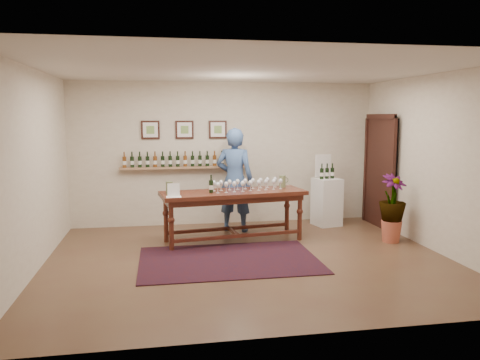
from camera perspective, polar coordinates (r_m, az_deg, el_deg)
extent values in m
plane|color=brown|center=(7.13, 1.12, -9.66)|extent=(6.00, 6.00, 0.00)
plane|color=beige|center=(9.30, -1.81, 3.22)|extent=(6.00, 0.00, 6.00)
plane|color=beige|center=(4.44, 7.37, -1.80)|extent=(6.00, 0.00, 6.00)
plane|color=beige|center=(6.93, -24.01, 1.01)|extent=(0.00, 5.00, 5.00)
plane|color=beige|center=(7.98, 22.82, 1.87)|extent=(0.00, 5.00, 5.00)
plane|color=beige|center=(6.84, 1.19, 13.35)|extent=(6.00, 6.00, 0.00)
cube|color=#A87B5B|center=(9.15, -6.69, 1.53)|extent=(2.50, 0.16, 0.04)
cube|color=black|center=(9.45, 16.86, 0.83)|extent=(0.10, 1.00, 2.10)
cube|color=black|center=(9.43, 16.58, 0.83)|extent=(0.04, 1.12, 2.22)
cube|color=black|center=(9.16, -10.87, 6.02)|extent=(0.35, 0.03, 0.35)
cube|color=white|center=(9.14, -10.87, 6.02)|extent=(0.28, 0.01, 0.28)
cube|color=#7BA150|center=(9.13, -10.87, 6.02)|extent=(0.15, 0.00, 0.15)
cube|color=black|center=(9.17, -6.78, 6.11)|extent=(0.35, 0.03, 0.35)
cube|color=white|center=(9.15, -6.78, 6.11)|extent=(0.28, 0.01, 0.28)
cube|color=#7BA150|center=(9.15, -6.77, 6.11)|extent=(0.15, 0.00, 0.15)
cube|color=black|center=(9.23, -2.73, 6.17)|extent=(0.35, 0.03, 0.35)
cube|color=white|center=(9.21, -2.71, 6.16)|extent=(0.28, 0.01, 0.28)
cube|color=#7BA150|center=(9.21, -2.71, 6.16)|extent=(0.15, 0.00, 0.15)
cube|color=#4B130D|center=(7.08, -1.35, -9.71)|extent=(2.65, 1.77, 0.01)
cube|color=#432010|center=(7.97, -0.82, -1.60)|extent=(2.54, 1.10, 0.07)
cube|color=#432010|center=(7.98, -0.81, -2.16)|extent=(2.39, 0.95, 0.11)
cylinder|color=#432010|center=(7.54, -8.38, -5.60)|extent=(0.09, 0.09, 0.80)
cylinder|color=#432010|center=(8.19, 7.29, -4.52)|extent=(0.09, 0.09, 0.80)
cylinder|color=#432010|center=(8.08, -9.02, -4.72)|extent=(0.09, 0.09, 0.80)
cylinder|color=#432010|center=(8.69, 5.74, -3.79)|extent=(0.09, 0.09, 0.80)
cube|color=#432010|center=(7.85, -0.21, -6.83)|extent=(2.22, 0.36, 0.06)
cube|color=#432010|center=(8.37, -1.36, -5.92)|extent=(2.22, 0.36, 0.06)
cube|color=#432010|center=(8.11, -0.81, -6.36)|extent=(0.13, 0.56, 0.06)
cube|color=white|center=(7.47, -8.10, -1.22)|extent=(0.24, 0.17, 0.21)
cube|color=white|center=(9.37, 10.53, -2.65)|extent=(0.55, 0.55, 0.93)
cube|color=white|center=(9.41, 10.08, 1.76)|extent=(0.35, 0.09, 0.48)
cone|color=#B8563D|center=(8.45, 17.95, -5.97)|extent=(0.35, 0.35, 0.37)
imported|color=#173716|center=(8.35, 18.09, -2.61)|extent=(0.65, 0.65, 0.64)
imported|color=#395587|center=(8.68, -0.65, 0.01)|extent=(0.83, 0.70, 1.93)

